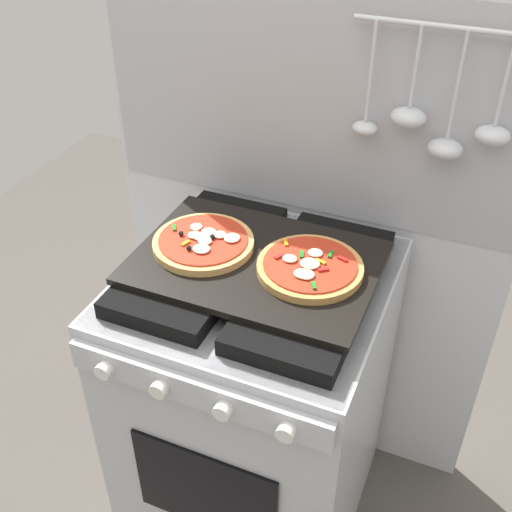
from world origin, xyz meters
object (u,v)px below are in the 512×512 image
at_px(baking_tray, 256,262).
at_px(pizza_right, 310,267).
at_px(stove, 256,400).
at_px(pizza_left, 204,242).

height_order(baking_tray, pizza_right, pizza_right).
distance_m(stove, baking_tray, 0.46).
height_order(stove, pizza_right, pizza_right).
xyz_separation_m(stove, pizza_left, (-0.13, 0.00, 0.48)).
relative_size(stove, pizza_right, 3.86).
relative_size(baking_tray, pizza_right, 2.32).
relative_size(stove, baking_tray, 1.67).
distance_m(stove, pizza_left, 0.50).
distance_m(baking_tray, pizza_left, 0.13).
bearing_deg(pizza_left, baking_tray, -0.70).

